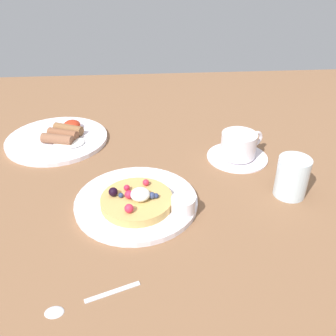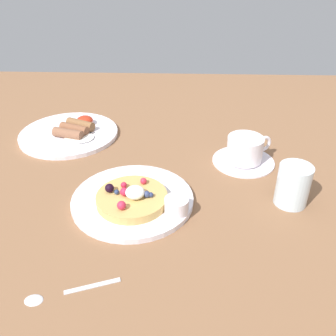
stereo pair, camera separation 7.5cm
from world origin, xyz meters
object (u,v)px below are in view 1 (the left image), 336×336
Objects in this scene: breakfast_plate at (57,139)px; coffee_saucer at (237,156)px; water_glass at (292,177)px; pancake_plate at (136,202)px; coffee_cup at (239,144)px; syrup_ramekin at (183,205)px; teaspoon at (76,304)px.

coffee_saucer is at bearing -14.80° from breakfast_plate.
breakfast_plate is 47.20cm from coffee_saucer.
coffee_saucer is at bearing 114.92° from water_glass.
pancake_plate is 1.68× the size of coffee_saucer.
syrup_ramekin is at bearing -126.98° from coffee_cup.
coffee_cup reaches higher than teaspoon.
pancake_plate is at bearing 154.08° from syrup_ramekin.
water_glass is (52.91, -27.72, 3.75)cm from breakfast_plate.
pancake_plate and breakfast_plate have the same top height.
syrup_ramekin is 0.33× the size of teaspoon.
coffee_saucer is at bearing 49.95° from teaspoon.
coffee_saucer is 3.39cm from coffee_cup.
syrup_ramekin reaches higher than coffee_saucer.
breakfast_plate is (-20.88, 28.76, -0.02)cm from pancake_plate.
pancake_plate is 10.22cm from syrup_ramekin.
teaspoon is (11.87, -52.22, -0.32)cm from breakfast_plate.
teaspoon is at bearing -110.99° from pancake_plate.
water_glass is at bearing -27.65° from breakfast_plate.
coffee_cup is (15.91, 21.13, 0.98)cm from syrup_ramekin.
syrup_ramekin is at bearing -47.97° from breakfast_plate.
breakfast_plate is 1.78× the size of coffee_saucer.
coffee_saucer is at bearing 34.00° from pancake_plate.
water_glass is at bearing -65.08° from coffee_saucer.
water_glass is (7.14, -15.72, 0.57)cm from coffee_cup.
breakfast_plate is at bearing 132.03° from syrup_ramekin.
coffee_cup reaches higher than coffee_saucer.
coffee_saucer is (24.75, 16.70, -0.22)cm from pancake_plate.
teaspoon is 1.61× the size of water_glass.
breakfast_plate is 53.56cm from teaspoon.
pancake_plate is 2.25× the size of coffee_cup.
breakfast_plate is at bearing 165.20° from coffee_saucer.
syrup_ramekin is at bearing -126.82° from coffee_saucer.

